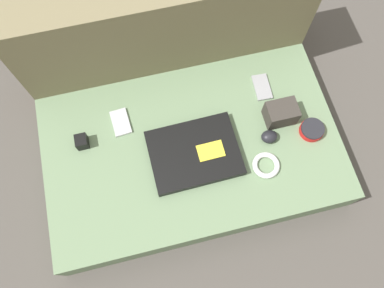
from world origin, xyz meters
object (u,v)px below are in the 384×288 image
at_px(speaker_puck, 312,130).
at_px(phone_black, 262,87).
at_px(phone_silver, 121,122).
at_px(charger_brick, 82,142).
at_px(computer_mouse, 269,137).
at_px(laptop, 195,153).
at_px(camera_pouch, 281,113).

height_order(speaker_puck, phone_black, speaker_puck).
relative_size(phone_silver, charger_brick, 2.29).
bearing_deg(phone_silver, phone_black, -2.27).
height_order(computer_mouse, charger_brick, charger_brick).
height_order(laptop, computer_mouse, computer_mouse).
bearing_deg(computer_mouse, charger_brick, 171.29).
height_order(speaker_puck, phone_silver, speaker_puck).
bearing_deg(phone_silver, charger_brick, -165.09).
distance_m(camera_pouch, charger_brick, 0.70).
bearing_deg(charger_brick, computer_mouse, -11.94).
relative_size(computer_mouse, charger_brick, 1.30).
xyz_separation_m(laptop, phone_silver, (-0.23, 0.18, -0.01)).
distance_m(computer_mouse, camera_pouch, 0.09).
bearing_deg(laptop, phone_black, 31.65).
xyz_separation_m(camera_pouch, charger_brick, (-0.70, 0.07, -0.02)).
xyz_separation_m(computer_mouse, speaker_puck, (0.16, -0.01, -0.00)).
distance_m(speaker_puck, phone_silver, 0.68).
xyz_separation_m(laptop, computer_mouse, (0.27, -0.00, 0.00)).
distance_m(speaker_puck, camera_pouch, 0.12).
bearing_deg(speaker_puck, phone_black, 118.97).
distance_m(speaker_puck, phone_black, 0.24).
relative_size(phone_black, charger_brick, 2.35).
bearing_deg(phone_black, charger_brick, -171.31).
height_order(laptop, charger_brick, charger_brick).
relative_size(computer_mouse, speaker_puck, 0.70).
relative_size(computer_mouse, phone_silver, 0.57).
bearing_deg(charger_brick, phone_silver, 18.97).
xyz_separation_m(laptop, phone_black, (0.31, 0.20, -0.01)).
distance_m(laptop, phone_silver, 0.29).
bearing_deg(speaker_puck, laptop, 178.17).
xyz_separation_m(phone_silver, charger_brick, (-0.14, -0.05, 0.02)).
relative_size(laptop, phone_silver, 2.95).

